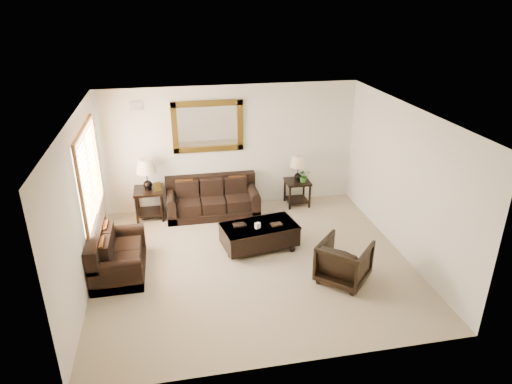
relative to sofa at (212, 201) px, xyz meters
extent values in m
cube|color=gray|center=(0.49, -2.11, -0.29)|extent=(5.50, 5.00, 0.01)
cube|color=white|center=(0.49, -2.11, 2.41)|extent=(5.50, 5.00, 0.01)
cube|color=silver|center=(0.49, 0.39, 1.06)|extent=(5.50, 0.01, 2.70)
cube|color=silver|center=(0.49, -4.61, 1.06)|extent=(5.50, 0.01, 2.70)
cube|color=silver|center=(-2.26, -2.11, 1.06)|extent=(0.01, 5.00, 2.70)
cube|color=silver|center=(3.24, -2.11, 1.06)|extent=(0.01, 5.00, 2.70)
cube|color=white|center=(-2.25, -1.21, 1.26)|extent=(0.01, 1.80, 1.50)
cube|color=brown|center=(-2.21, -1.21, 2.05)|extent=(0.06, 1.96, 0.08)
cube|color=brown|center=(-2.21, -1.21, 0.47)|extent=(0.06, 1.96, 0.08)
cube|color=brown|center=(-2.21, -2.15, 1.26)|extent=(0.06, 0.08, 1.50)
cube|color=brown|center=(-2.21, -0.27, 1.26)|extent=(0.06, 0.08, 1.50)
cube|color=brown|center=(-2.21, -1.21, 1.26)|extent=(0.05, 0.05, 1.50)
cube|color=#47290E|center=(0.00, 0.35, 1.56)|extent=(1.50, 0.06, 1.10)
cube|color=white|center=(0.00, 0.37, 1.56)|extent=(1.26, 0.01, 0.86)
cube|color=#999999|center=(-1.41, 0.37, 2.06)|extent=(0.25, 0.02, 0.18)
cube|color=black|center=(0.00, -0.05, -0.21)|extent=(1.96, 0.85, 0.16)
cube|color=black|center=(0.00, 0.27, 0.31)|extent=(1.96, 0.20, 0.40)
cube|color=black|center=(-0.52, -0.07, -0.01)|extent=(0.50, 0.69, 0.24)
cube|color=black|center=(0.00, -0.07, -0.01)|extent=(0.50, 0.69, 0.24)
cube|color=black|center=(0.52, -0.07, -0.01)|extent=(0.50, 0.69, 0.24)
cube|color=black|center=(-0.88, -0.05, -0.05)|extent=(0.20, 0.85, 0.47)
cylinder|color=black|center=(-0.88, -0.05, 0.18)|extent=(0.20, 0.83, 0.20)
cube|color=black|center=(0.88, -0.05, -0.05)|extent=(0.20, 0.85, 0.47)
cylinder|color=black|center=(0.88, -0.05, 0.18)|extent=(0.20, 0.83, 0.20)
cube|color=#5E2D0C|center=(-0.57, 0.11, 0.31)|extent=(0.37, 0.16, 0.38)
cube|color=#5E2D0C|center=(0.57, 0.11, 0.31)|extent=(0.37, 0.16, 0.38)
cube|color=black|center=(-1.82, -1.96, -0.21)|extent=(0.84, 1.42, 0.16)
cube|color=black|center=(-2.14, -1.96, 0.31)|extent=(0.20, 1.42, 0.40)
cube|color=black|center=(-1.80, -2.21, -0.01)|extent=(0.69, 0.50, 0.24)
cube|color=black|center=(-1.80, -1.70, -0.01)|extent=(0.69, 0.50, 0.24)
cube|color=black|center=(-1.82, -2.57, -0.06)|extent=(0.84, 0.20, 0.47)
cylinder|color=black|center=(-1.82, -2.57, 0.18)|extent=(0.83, 0.20, 0.20)
cube|color=black|center=(-1.82, -1.34, -0.06)|extent=(0.84, 0.20, 0.47)
cylinder|color=black|center=(-1.82, -1.34, 0.18)|extent=(0.83, 0.20, 0.20)
cube|color=#5E2D0C|center=(-1.98, -2.26, 0.31)|extent=(0.16, 0.37, 0.38)
cube|color=#5E2D0C|center=(-1.98, -1.65, 0.31)|extent=(0.16, 0.37, 0.38)
cube|color=black|center=(-1.33, 0.05, 0.34)|extent=(0.60, 0.60, 0.05)
cube|color=black|center=(-1.33, 0.05, -0.16)|extent=(0.51, 0.51, 0.03)
cylinder|color=black|center=(-1.59, -0.21, 0.01)|extent=(0.05, 0.05, 0.60)
cylinder|color=black|center=(-1.07, -0.21, 0.01)|extent=(0.05, 0.05, 0.60)
cylinder|color=black|center=(-1.59, 0.31, 0.01)|extent=(0.05, 0.05, 0.60)
cylinder|color=black|center=(-1.07, 0.31, 0.01)|extent=(0.05, 0.05, 0.60)
sphere|color=black|center=(-1.33, 0.05, 0.47)|extent=(0.19, 0.19, 0.19)
cylinder|color=black|center=(-1.33, 0.05, 0.67)|extent=(0.03, 0.03, 0.39)
cone|color=tan|center=(-1.33, 0.05, 0.89)|extent=(0.41, 0.41, 0.28)
cube|color=#47290E|center=(-1.13, -0.06, 0.46)|extent=(0.16, 0.11, 0.19)
cube|color=black|center=(1.93, 0.08, 0.27)|extent=(0.53, 0.53, 0.05)
cube|color=black|center=(1.93, 0.08, -0.17)|extent=(0.45, 0.45, 0.03)
cylinder|color=black|center=(1.70, -0.14, -0.02)|extent=(0.05, 0.05, 0.53)
cylinder|color=black|center=(2.15, -0.14, -0.02)|extent=(0.05, 0.05, 0.53)
cylinder|color=black|center=(1.70, 0.31, -0.02)|extent=(0.05, 0.05, 0.53)
cylinder|color=black|center=(2.15, 0.31, -0.02)|extent=(0.05, 0.05, 0.53)
sphere|color=black|center=(1.93, 0.08, 0.39)|extent=(0.16, 0.16, 0.16)
cylinder|color=black|center=(1.93, 0.08, 0.56)|extent=(0.02, 0.02, 0.35)
cone|color=tan|center=(1.93, 0.08, 0.75)|extent=(0.37, 0.37, 0.25)
sphere|color=black|center=(0.13, -1.89, -0.24)|extent=(0.13, 0.13, 0.13)
sphere|color=black|center=(1.28, -1.89, -0.24)|extent=(0.13, 0.13, 0.13)
sphere|color=black|center=(0.13, -1.37, -0.24)|extent=(0.13, 0.13, 0.13)
sphere|color=black|center=(1.28, -1.37, -0.24)|extent=(0.13, 0.13, 0.13)
cube|color=black|center=(0.71, -1.63, -0.01)|extent=(1.47, 0.96, 0.38)
cube|color=black|center=(0.71, -1.63, 0.16)|extent=(1.50, 0.98, 0.04)
cube|color=black|center=(0.34, -1.58, 0.20)|extent=(0.25, 0.20, 0.03)
cube|color=black|center=(1.02, -1.68, 0.19)|extent=(0.23, 0.18, 0.03)
cube|color=white|center=(0.65, -1.73, 0.23)|extent=(0.11, 0.10, 0.10)
imported|color=black|center=(1.87, -2.95, 0.10)|extent=(1.05, 1.05, 0.79)
imported|color=#29551D|center=(2.04, -0.01, 0.41)|extent=(0.28, 0.31, 0.24)
camera|label=1|loc=(-0.80, -8.98, 4.15)|focal=32.00mm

